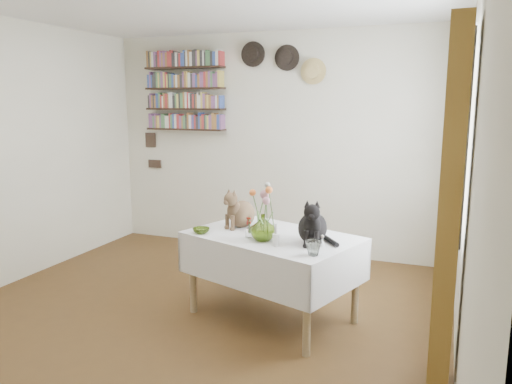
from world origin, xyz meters
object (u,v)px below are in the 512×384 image
at_px(dining_table, 272,256).
at_px(bookshelf_unit, 185,92).
at_px(tabby_cat, 242,207).
at_px(black_cat, 313,220).
at_px(flower_vase, 263,227).

relative_size(dining_table, bookshelf_unit, 1.49).
height_order(tabby_cat, black_cat, black_cat).
height_order(dining_table, flower_vase, flower_vase).
height_order(black_cat, flower_vase, black_cat).
height_order(flower_vase, bookshelf_unit, bookshelf_unit).
bearing_deg(black_cat, flower_vase, -179.15).
distance_m(tabby_cat, bookshelf_unit, 2.30).
relative_size(black_cat, flower_vase, 1.73).
height_order(tabby_cat, bookshelf_unit, bookshelf_unit).
bearing_deg(black_cat, dining_table, 154.19).
distance_m(tabby_cat, black_cat, 0.72).
height_order(dining_table, black_cat, black_cat).
bearing_deg(black_cat, bookshelf_unit, 127.38).
relative_size(dining_table, flower_vase, 7.36).
bearing_deg(flower_vase, dining_table, 84.48).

